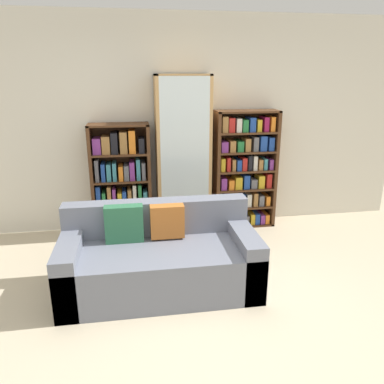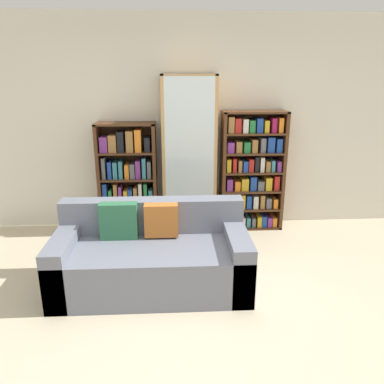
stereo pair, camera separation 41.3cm
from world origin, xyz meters
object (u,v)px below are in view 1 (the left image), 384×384
couch (159,259)px  display_cabinet (183,155)px  bookshelf_right (244,170)px  bookshelf_left (121,182)px  wine_bottle (228,236)px

couch → display_cabinet: bearing=73.1°
bookshelf_right → bookshelf_left: bearing=-180.0°
bookshelf_left → bookshelf_right: (1.61, 0.00, 0.08)m
couch → bookshelf_right: size_ratio=1.18×
bookshelf_right → display_cabinet: bearing=-178.9°
bookshelf_left → wine_bottle: 1.51m
couch → bookshelf_right: (1.24, 1.41, 0.47)m
display_cabinet → wine_bottle: display_cabinet is taller
couch → wine_bottle: couch is taller
bookshelf_left → display_cabinet: size_ratio=0.71×
display_cabinet → wine_bottle: bearing=-57.5°
couch → wine_bottle: bearing=39.6°
bookshelf_right → wine_bottle: size_ratio=4.25×
bookshelf_left → wine_bottle: (1.23, -0.70, -0.53)m
bookshelf_left → bookshelf_right: bookshelf_right is taller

